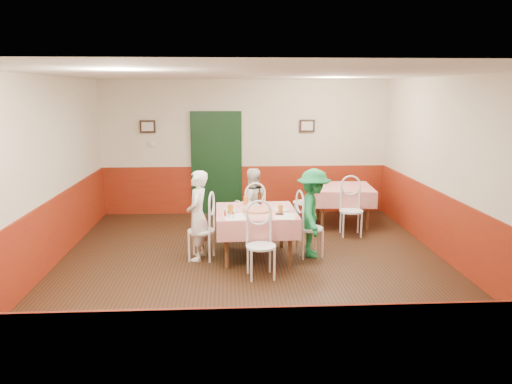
{
  "coord_description": "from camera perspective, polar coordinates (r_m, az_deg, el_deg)",
  "views": [
    {
      "loc": [
        -0.36,
        -6.95,
        2.59
      ],
      "look_at": [
        0.06,
        0.54,
        1.05
      ],
      "focal_mm": 35.0,
      "sensor_mm": 36.0,
      "label": 1
    }
  ],
  "objects": [
    {
      "name": "floor",
      "position": [
        7.42,
        -0.26,
        -8.81
      ],
      "size": [
        7.0,
        7.0,
        0.0
      ],
      "primitive_type": "plane",
      "color": "black",
      "rests_on": "ground"
    },
    {
      "name": "ceiling",
      "position": [
        6.96,
        -0.28,
        13.34
      ],
      "size": [
        7.0,
        7.0,
        0.0
      ],
      "primitive_type": "plane",
      "color": "white",
      "rests_on": "back_wall"
    },
    {
      "name": "back_wall",
      "position": [
        10.52,
        -1.27,
        5.11
      ],
      "size": [
        6.0,
        0.1,
        2.8
      ],
      "primitive_type": "cube",
      "color": "beige",
      "rests_on": "ground"
    },
    {
      "name": "front_wall",
      "position": [
        3.66,
        2.64,
        -7.32
      ],
      "size": [
        6.0,
        0.1,
        2.8
      ],
      "primitive_type": "cube",
      "color": "beige",
      "rests_on": "ground"
    },
    {
      "name": "left_wall",
      "position": [
        7.53,
        -23.74,
        1.53
      ],
      "size": [
        0.1,
        7.0,
        2.8
      ],
      "primitive_type": "cube",
      "color": "beige",
      "rests_on": "ground"
    },
    {
      "name": "right_wall",
      "position": [
        7.81,
        22.3,
        1.98
      ],
      "size": [
        0.1,
        7.0,
        2.8
      ],
      "primitive_type": "cube",
      "color": "beige",
      "rests_on": "ground"
    },
    {
      "name": "wainscot_back",
      "position": [
        10.65,
        -1.25,
        0.28
      ],
      "size": [
        6.0,
        0.03,
        1.0
      ],
      "primitive_type": "cube",
      "color": "maroon",
      "rests_on": "ground"
    },
    {
      "name": "wainscot_front",
      "position": [
        4.06,
        2.49,
        -19.36
      ],
      "size": [
        6.0,
        0.03,
        1.0
      ],
      "primitive_type": "cube",
      "color": "maroon",
      "rests_on": "ground"
    },
    {
      "name": "wainscot_left",
      "position": [
        7.71,
        -23.09,
        -5.07
      ],
      "size": [
        0.03,
        7.0,
        1.0
      ],
      "primitive_type": "cube",
      "color": "maroon",
      "rests_on": "ground"
    },
    {
      "name": "wainscot_right",
      "position": [
        7.99,
        21.71,
        -4.4
      ],
      "size": [
        0.03,
        7.0,
        1.0
      ],
      "primitive_type": "cube",
      "color": "maroon",
      "rests_on": "ground"
    },
    {
      "name": "door",
      "position": [
        10.51,
        -4.53,
        3.15
      ],
      "size": [
        0.96,
        0.06,
        2.1
      ],
      "primitive_type": "cube",
      "color": "black",
      "rests_on": "ground"
    },
    {
      "name": "picture_left",
      "position": [
        10.55,
        -12.28,
        7.32
      ],
      "size": [
        0.32,
        0.03,
        0.26
      ],
      "primitive_type": "cube",
      "color": "black",
      "rests_on": "back_wall"
    },
    {
      "name": "picture_right",
      "position": [
        10.56,
        5.86,
        7.52
      ],
      "size": [
        0.32,
        0.03,
        0.26
      ],
      "primitive_type": "cube",
      "color": "black",
      "rests_on": "back_wall"
    },
    {
      "name": "thermostat",
      "position": [
        10.57,
        -11.67,
        5.45
      ],
      "size": [
        0.1,
        0.03,
        0.1
      ],
      "primitive_type": "cube",
      "color": "white",
      "rests_on": "back_wall"
    },
    {
      "name": "main_table",
      "position": [
        7.82,
        -0.0,
        -4.85
      ],
      "size": [
        1.25,
        1.25,
        0.77
      ],
      "primitive_type": "cube",
      "rotation": [
        0.0,
        0.0,
        0.02
      ],
      "color": "red",
      "rests_on": "ground"
    },
    {
      "name": "second_table",
      "position": [
        9.86,
        9.77,
        -1.55
      ],
      "size": [
        1.2,
        1.2,
        0.77
      ],
      "primitive_type": "cube",
      "rotation": [
        0.0,
        0.0,
        -0.08
      ],
      "color": "red",
      "rests_on": "ground"
    },
    {
      "name": "chair_left",
      "position": [
        7.77,
        -6.28,
        -4.44
      ],
      "size": [
        0.49,
        0.49,
        0.9
      ],
      "primitive_type": null,
      "rotation": [
        0.0,
        0.0,
        -1.75
      ],
      "color": "white",
      "rests_on": "ground"
    },
    {
      "name": "chair_right",
      "position": [
        7.91,
        6.17,
        -4.16
      ],
      "size": [
        0.49,
        0.49,
        0.9
      ],
      "primitive_type": null,
      "rotation": [
        0.0,
        0.0,
        1.74
      ],
      "color": "white",
      "rests_on": "ground"
    },
    {
      "name": "chair_far",
      "position": [
        8.61,
        -0.46,
        -2.78
      ],
      "size": [
        0.52,
        0.52,
        0.9
      ],
      "primitive_type": null,
      "rotation": [
        0.0,
        0.0,
        3.42
      ],
      "color": "white",
      "rests_on": "ground"
    },
    {
      "name": "chair_near",
      "position": [
        6.98,
        0.57,
        -6.23
      ],
      "size": [
        0.46,
        0.46,
        0.9
      ],
      "primitive_type": null,
      "rotation": [
        0.0,
        0.0,
        0.11
      ],
      "color": "white",
      "rests_on": "ground"
    },
    {
      "name": "chair_second_a",
      "position": [
        9.7,
        5.47,
        -1.19
      ],
      "size": [
        0.45,
        0.45,
        0.9
      ],
      "primitive_type": null,
      "rotation": [
        0.0,
        0.0,
        -1.65
      ],
      "color": "white",
      "rests_on": "ground"
    },
    {
      "name": "chair_second_b",
      "position": [
        9.13,
        10.84,
        -2.16
      ],
      "size": [
        0.45,
        0.45,
        0.9
      ],
      "primitive_type": null,
      "rotation": [
        0.0,
        0.0,
        -0.08
      ],
      "color": "white",
      "rests_on": "ground"
    },
    {
      "name": "pizza",
      "position": [
        7.66,
        0.13,
        -2.1
      ],
      "size": [
        0.43,
        0.43,
        0.03
      ],
      "primitive_type": "cylinder",
      "rotation": [
        0.0,
        0.0,
        0.02
      ],
      "color": "#B74723",
      "rests_on": "main_table"
    },
    {
      "name": "plate_left",
      "position": [
        7.68,
        -3.01,
        -2.14
      ],
      "size": [
        0.26,
        0.26,
        0.01
      ],
      "primitive_type": "cylinder",
      "rotation": [
        0.0,
        0.0,
        0.02
      ],
      "color": "white",
      "rests_on": "main_table"
    },
    {
      "name": "plate_right",
      "position": [
        7.74,
        2.93,
        -2.03
      ],
      "size": [
        0.26,
        0.26,
        0.01
      ],
      "primitive_type": "cylinder",
      "rotation": [
        0.0,
        0.0,
        0.02
      ],
      "color": "white",
      "rests_on": "main_table"
    },
    {
      "name": "plate_far",
      "position": [
        8.11,
        -0.44,
        -1.38
      ],
      "size": [
        0.26,
        0.26,
        0.01
      ],
      "primitive_type": "cylinder",
      "rotation": [
        0.0,
        0.0,
        0.02
      ],
      "color": "white",
      "rests_on": "main_table"
    },
    {
      "name": "glass_a",
      "position": [
        7.45,
        -2.94,
        -2.04
      ],
      "size": [
        0.08,
        0.08,
        0.15
      ],
      "primitive_type": "cylinder",
      "rotation": [
        0.0,
        0.0,
        0.02
      ],
      "color": "#BF7219",
      "rests_on": "main_table"
    },
    {
      "name": "glass_b",
      "position": [
        7.54,
        2.81,
        -1.95
      ],
      "size": [
        0.07,
        0.07,
        0.13
      ],
      "primitive_type": "cylinder",
      "rotation": [
        0.0,
        0.0,
        0.02
      ],
      "color": "#BF7219",
      "rests_on": "main_table"
    },
    {
      "name": "glass_c",
      "position": [
        8.06,
        -1.17,
        -1.0
      ],
      "size": [
        0.08,
        0.08,
        0.14
      ],
      "primitive_type": "cylinder",
      "rotation": [
        0.0,
        0.0,
        0.02
      ],
      "color": "#BF7219",
      "rests_on": "main_table"
    },
    {
      "name": "beer_bottle",
      "position": [
        8.09,
        0.42,
        -0.61
      ],
      "size": [
        0.07,
        0.07,
        0.24
      ],
      "primitive_type": "cylinder",
      "rotation": [
        0.0,
        0.0,
        0.02
      ],
      "color": "#381C0A",
      "rests_on": "main_table"
    },
    {
      "name": "shaker_a",
      "position": [
        7.25,
        -3.11,
        -2.66
      ],
      "size": [
        0.04,
        0.04,
        0.09
      ],
      "primitive_type": "cylinder",
      "rotation": [
        0.0,
        0.0,
        0.02
      ],
      "color": "silver",
      "rests_on": "main_table"
    },
    {
      "name": "shaker_b",
      "position": [
        7.23,
        -2.6,
        -2.7
      ],
      "size": [
        0.04,
        0.04,
        0.09
      ],
      "primitive_type": "cylinder",
      "rotation": [
        0.0,
        0.0,
        0.02
      ],
      "color": "silver",
      "rests_on": "main_table"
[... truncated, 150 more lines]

